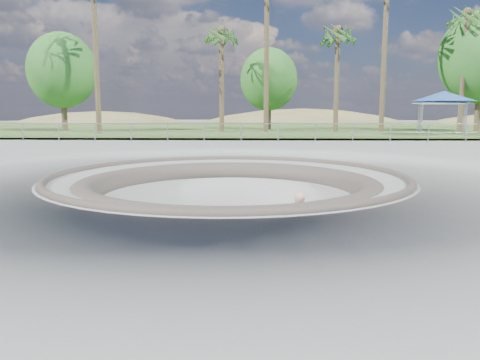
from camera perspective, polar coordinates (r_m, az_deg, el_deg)
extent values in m
plane|color=gray|center=(13.47, -1.46, 0.47)|extent=(180.00, 180.00, 0.00)
torus|color=gray|center=(13.89, -1.43, -7.72)|extent=(14.00, 14.00, 4.00)
cylinder|color=gray|center=(13.88, -1.43, -7.52)|extent=(6.60, 6.60, 0.10)
torus|color=#534C43|center=(13.48, -1.46, 0.39)|extent=(10.24, 10.24, 0.24)
torus|color=#534C43|center=(13.54, -1.46, -1.41)|extent=(8.91, 8.91, 0.81)
cube|color=#385522|center=(47.36, 0.97, 6.46)|extent=(180.00, 36.00, 0.12)
ellipsoid|color=brown|center=(72.50, -16.42, 1.54)|extent=(50.40, 36.00, 23.40)
ellipsoid|color=brown|center=(74.31, 7.47, 0.86)|extent=(61.60, 44.00, 28.60)
cylinder|color=gray|center=(25.34, 0.13, 6.88)|extent=(25.00, 0.05, 0.05)
cylinder|color=gray|center=(25.36, 0.13, 5.86)|extent=(25.00, 0.05, 0.05)
cube|color=brown|center=(12.18, 7.29, -9.31)|extent=(0.75, 0.21, 0.02)
cylinder|color=#AFB0B5|center=(12.19, 7.29, -9.46)|extent=(0.03, 0.15, 0.03)
cylinder|color=#AFB0B5|center=(12.19, 7.29, -9.46)|extent=(0.03, 0.15, 0.03)
cylinder|color=beige|center=(12.19, 7.29, -9.49)|extent=(0.06, 0.03, 0.06)
cylinder|color=beige|center=(12.19, 7.29, -9.49)|extent=(0.06, 0.03, 0.06)
cylinder|color=beige|center=(12.19, 7.29, -9.49)|extent=(0.06, 0.03, 0.06)
cylinder|color=beige|center=(12.19, 7.29, -9.49)|extent=(0.06, 0.03, 0.06)
imported|color=#D6A48A|center=(11.95, 7.37, -5.47)|extent=(0.55, 0.69, 1.66)
cylinder|color=gray|center=(31.99, 21.95, 6.75)|extent=(0.06, 0.06, 1.95)
cylinder|color=gray|center=(32.92, 26.04, 6.54)|extent=(0.06, 0.06, 1.95)
cylinder|color=gray|center=(34.33, 20.54, 6.90)|extent=(0.06, 0.06, 1.95)
cylinder|color=gray|center=(35.20, 24.40, 6.71)|extent=(0.06, 0.06, 1.95)
cube|color=white|center=(33.58, 23.34, 8.54)|extent=(3.22, 3.22, 0.08)
cone|color=white|center=(33.59, 23.37, 9.07)|extent=(5.11, 5.11, 0.62)
cylinder|color=gray|center=(31.91, 22.09, 6.87)|extent=(0.06, 0.06, 2.10)
cylinder|color=gray|center=(32.92, 26.48, 6.64)|extent=(0.06, 0.06, 2.10)
cylinder|color=gray|center=(34.43, 20.56, 7.03)|extent=(0.06, 0.06, 2.10)
cylinder|color=gray|center=(35.37, 24.69, 6.82)|extent=(0.06, 0.06, 2.10)
cube|color=#294E96|center=(33.64, 23.57, 8.79)|extent=(3.68, 3.68, 0.08)
cone|color=#294E96|center=(33.64, 23.60, 9.36)|extent=(5.30, 5.30, 0.67)
cylinder|color=brown|center=(34.87, -17.16, 14.49)|extent=(0.36, 0.36, 11.16)
cylinder|color=brown|center=(37.02, -2.26, 11.90)|extent=(0.36, 0.36, 7.85)
cylinder|color=brown|center=(35.36, 3.24, 14.58)|extent=(0.36, 0.36, 10.95)
cylinder|color=brown|center=(36.62, 11.70, 11.66)|extent=(0.36, 0.36, 7.70)
cylinder|color=brown|center=(36.17, 17.16, 14.01)|extent=(0.36, 0.36, 10.86)
cylinder|color=brown|center=(38.65, 25.56, 11.63)|extent=(0.36, 0.36, 8.76)
cylinder|color=brown|center=(39.76, -20.68, 8.70)|extent=(0.44, 0.44, 4.48)
ellipsoid|color=#266C24|center=(39.88, -20.88, 12.38)|extent=(5.36, 4.87, 5.84)
cylinder|color=brown|center=(40.47, 3.50, 8.90)|extent=(0.44, 0.44, 4.04)
ellipsoid|color=#266C24|center=(40.56, 3.53, 12.16)|extent=(4.83, 4.39, 5.26)
cylinder|color=brown|center=(40.85, 27.10, 8.91)|extent=(0.44, 0.44, 5.34)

